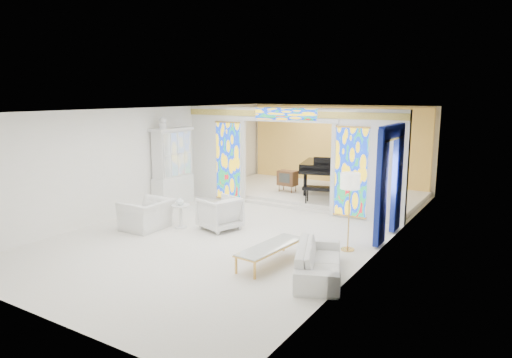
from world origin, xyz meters
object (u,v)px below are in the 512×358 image
Objects in this scene: coffee_table at (270,247)px; armchair_left at (147,215)px; china_cabinet at (172,167)px; sofa at (319,261)px; armchair_right at (220,213)px; tv_console at (287,178)px; grand_piano at (333,167)px.

armchair_left is at bearing 173.10° from coffee_table.
china_cabinet is 6.85m from sofa.
armchair_right is 4.22m from tv_console.
coffee_table is (3.89, -0.47, -0.02)m from armchair_left.
sofa is (3.38, -1.48, -0.12)m from armchair_right.
sofa is at bearing -55.28° from tv_console.
armchair_right is 3.69m from sofa.
armchair_right is 0.51× the size of coffee_table.
grand_piano is at bearing 33.70° from tv_console.
china_cabinet reaches higher than armchair_right.
tv_console is (-3.66, 5.68, 0.34)m from sofa.
armchair_left is 5.32m from tv_console.
grand_piano is at bearing 43.66° from china_cabinet.
tv_console is at bearing 114.65° from coffee_table.
armchair_right is at bearing -116.18° from grand_piano.
armchair_left is at bearing 62.32° from sofa.
tv_console is at bearing 163.79° from armchair_left.
sofa is at bearing -2.77° from coffee_table.
sofa is at bearing 82.02° from armchair_left.
tv_console is at bearing 11.14° from sofa.
armchair_left is 1.63× the size of tv_console.
grand_piano reaches higher than coffee_table.
armchair_right is 0.45× the size of sofa.
china_cabinet is at bearing 151.15° from coffee_table.
sofa reaches higher than coffee_table.
armchair_left reaches higher than sofa.
tv_console is (2.51, 2.82, -0.53)m from china_cabinet.
china_cabinet is 2.37× the size of armchair_left.
china_cabinet reaches higher than armchair_left.
grand_piano is 1.56m from tv_console.
coffee_table is at bearing 65.56° from sofa.
coffee_table is at bearing -63.44° from tv_console.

